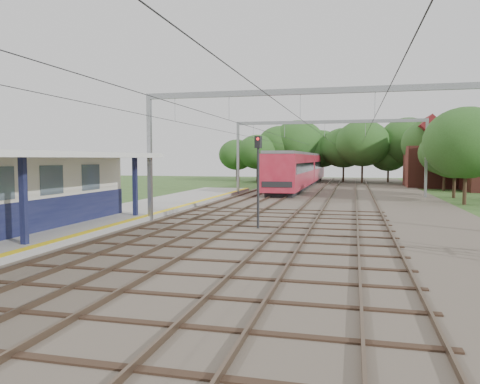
# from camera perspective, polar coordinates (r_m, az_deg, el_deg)

# --- Properties ---
(ground) EXTENTS (160.00, 160.00, 0.00)m
(ground) POSITION_cam_1_polar(r_m,az_deg,el_deg) (11.06, -19.89, -14.61)
(ground) COLOR #2D4C1E
(ground) RESTS_ON ground
(ballast_bed) EXTENTS (18.00, 90.00, 0.10)m
(ballast_bed) POSITION_cam_1_polar(r_m,az_deg,el_deg) (38.90, 10.91, -1.07)
(ballast_bed) COLOR #473D33
(ballast_bed) RESTS_ON ground
(platform) EXTENTS (5.00, 52.00, 0.35)m
(platform) POSITION_cam_1_polar(r_m,az_deg,el_deg) (26.55, -16.67, -3.28)
(platform) COLOR gray
(platform) RESTS_ON ground
(yellow_stripe) EXTENTS (0.45, 52.00, 0.01)m
(yellow_stripe) POSITION_cam_1_polar(r_m,az_deg,el_deg) (25.47, -12.31, -3.10)
(yellow_stripe) COLOR yellow
(yellow_stripe) RESTS_ON platform
(rail_tracks) EXTENTS (11.80, 88.00, 0.15)m
(rail_tracks) POSITION_cam_1_polar(r_m,az_deg,el_deg) (39.08, 7.25, -0.82)
(rail_tracks) COLOR brown
(rail_tracks) RESTS_ON ballast_bed
(catenary_system) EXTENTS (17.22, 88.00, 7.00)m
(catenary_system) POSITION_cam_1_polar(r_m,az_deg,el_deg) (34.13, 9.61, 7.42)
(catenary_system) COLOR gray
(catenary_system) RESTS_ON ground
(tree_band) EXTENTS (31.72, 30.88, 8.82)m
(tree_band) POSITION_cam_1_polar(r_m,az_deg,el_deg) (65.86, 12.01, 5.24)
(tree_band) COLOR #382619
(tree_band) RESTS_ON ground
(house_far) EXTENTS (8.00, 6.12, 8.66)m
(house_far) POSITION_cam_1_polar(r_m,az_deg,el_deg) (61.54, 23.24, 3.51)
(house_far) COLOR brown
(house_far) RESTS_ON ground
(train) EXTENTS (3.12, 38.86, 4.09)m
(train) POSITION_cam_1_polar(r_m,az_deg,el_deg) (59.13, 7.55, 2.87)
(train) COLOR black
(train) RESTS_ON ballast_bed
(signal_post) EXTENTS (0.36, 0.32, 4.58)m
(signal_post) POSITION_cam_1_polar(r_m,az_deg,el_deg) (22.70, 2.23, 2.68)
(signal_post) COLOR black
(signal_post) RESTS_ON ground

